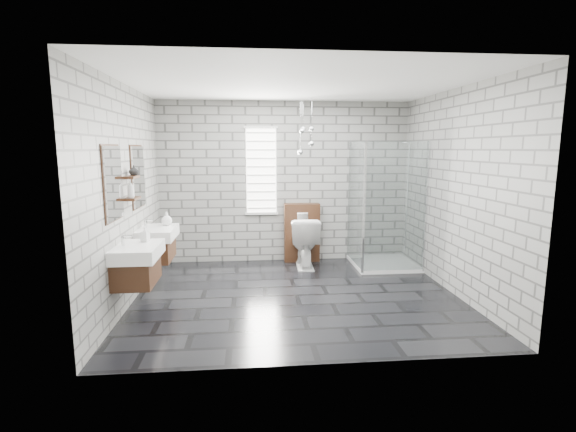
{
  "coord_description": "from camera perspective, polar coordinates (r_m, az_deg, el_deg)",
  "views": [
    {
      "loc": [
        -0.61,
        -5.25,
        1.92
      ],
      "look_at": [
        -0.08,
        0.35,
        1.01
      ],
      "focal_mm": 26.0,
      "sensor_mm": 36.0,
      "label": 1
    }
  ],
  "objects": [
    {
      "name": "shelf_upper",
      "position": [
        5.4,
        -20.7,
        4.99
      ],
      "size": [
        0.14,
        0.3,
        0.03
      ],
      "primitive_type": "cube",
      "color": "#3C2112",
      "rests_on": "wall_left"
    },
    {
      "name": "soap_bottle_c",
      "position": [
        5.34,
        -20.72,
        3.47
      ],
      "size": [
        0.09,
        0.09,
        0.22
      ],
      "primitive_type": "imported",
      "rotation": [
        0.0,
        0.0,
        0.06
      ],
      "color": "#B2B2B2",
      "rests_on": "shelf_lower"
    },
    {
      "name": "vanity_right",
      "position": [
        6.0,
        -17.78,
        -2.44
      ],
      "size": [
        0.47,
        0.7,
        1.57
      ],
      "color": "#3C2112",
      "rests_on": "wall_left"
    },
    {
      "name": "toilet",
      "position": [
        6.84,
        2.24,
        -3.54
      ],
      "size": [
        0.5,
        0.83,
        0.82
      ],
      "primitive_type": "imported",
      "rotation": [
        0.0,
        0.0,
        3.09
      ],
      "color": "white",
      "rests_on": "floor"
    },
    {
      "name": "flush_plate",
      "position": [
        6.99,
        2.01,
        -0.02
      ],
      "size": [
        0.18,
        0.01,
        0.12
      ],
      "primitive_type": "cube",
      "color": "silver",
      "rests_on": "cistern_panel"
    },
    {
      "name": "wall_right",
      "position": [
        5.94,
        21.94,
        3.02
      ],
      "size": [
        0.02,
        3.6,
        2.7
      ],
      "primitive_type": "cube",
      "color": "gray",
      "rests_on": "floor"
    },
    {
      "name": "vase",
      "position": [
        5.5,
        -20.34,
        5.88
      ],
      "size": [
        0.12,
        0.12,
        0.12
      ],
      "primitive_type": "imported",
      "rotation": [
        0.0,
        0.0,
        -0.02
      ],
      "color": "#B2B2B2",
      "rests_on": "shelf_upper"
    },
    {
      "name": "wall_front",
      "position": [
        3.54,
        4.58,
        -0.13
      ],
      "size": [
        4.2,
        0.02,
        2.7
      ],
      "primitive_type": "cube",
      "color": "gray",
      "rests_on": "floor"
    },
    {
      "name": "soap_bottle_b",
      "position": [
        6.13,
        -16.26,
        -0.34
      ],
      "size": [
        0.15,
        0.15,
        0.19
      ],
      "primitive_type": "imported",
      "rotation": [
        0.0,
        0.0,
        0.03
      ],
      "color": "#B2B2B2",
      "rests_on": "vanity_right"
    },
    {
      "name": "wall_back",
      "position": [
        7.11,
        -0.44,
        4.6
      ],
      "size": [
        4.2,
        0.02,
        2.7
      ],
      "primitive_type": "cube",
      "color": "gray",
      "rests_on": "floor"
    },
    {
      "name": "wall_left",
      "position": [
        5.49,
        -21.23,
        2.6
      ],
      "size": [
        0.02,
        3.6,
        2.7
      ],
      "primitive_type": "cube",
      "color": "gray",
      "rests_on": "floor"
    },
    {
      "name": "shower_enclosure",
      "position": [
        6.92,
        12.53,
        -2.85
      ],
      "size": [
        1.0,
        1.0,
        2.03
      ],
      "color": "white",
      "rests_on": "floor"
    },
    {
      "name": "soap_bottle_a",
      "position": [
        5.12,
        -18.98,
        -2.36
      ],
      "size": [
        0.1,
        0.1,
        0.18
      ],
      "primitive_type": "imported",
      "rotation": [
        0.0,
        0.0,
        -0.29
      ],
      "color": "#B2B2B2",
      "rests_on": "vanity_left"
    },
    {
      "name": "pendant_cluster",
      "position": [
        6.68,
        2.42,
        10.83
      ],
      "size": [
        0.26,
        0.2,
        0.88
      ],
      "color": "silver",
      "rests_on": "ceiling"
    },
    {
      "name": "vanity_left",
      "position": [
        5.01,
        -20.31,
        -4.83
      ],
      "size": [
        0.47,
        0.7,
        1.57
      ],
      "color": "#3C2112",
      "rests_on": "wall_left"
    },
    {
      "name": "floor",
      "position": [
        5.63,
        1.19,
        -10.87
      ],
      "size": [
        4.2,
        3.6,
        0.02
      ],
      "primitive_type": "cube",
      "color": "black",
      "rests_on": "ground"
    },
    {
      "name": "shelf_lower",
      "position": [
        5.42,
        -20.54,
        2.25
      ],
      "size": [
        0.14,
        0.3,
        0.03
      ],
      "primitive_type": "cube",
      "color": "#3C2112",
      "rests_on": "wall_left"
    },
    {
      "name": "ceiling",
      "position": [
        5.34,
        1.29,
        17.69
      ],
      "size": [
        4.2,
        3.6,
        0.02
      ],
      "primitive_type": "cube",
      "color": "white",
      "rests_on": "wall_back"
    },
    {
      "name": "cistern_panel",
      "position": [
        7.15,
        1.89,
        -2.26
      ],
      "size": [
        0.6,
        0.2,
        1.0
      ],
      "primitive_type": "cube",
      "color": "#3C2112",
      "rests_on": "floor"
    },
    {
      "name": "window",
      "position": [
        7.04,
        -3.68,
        6.17
      ],
      "size": [
        0.56,
        0.05,
        1.48
      ],
      "color": "white",
      "rests_on": "wall_back"
    }
  ]
}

